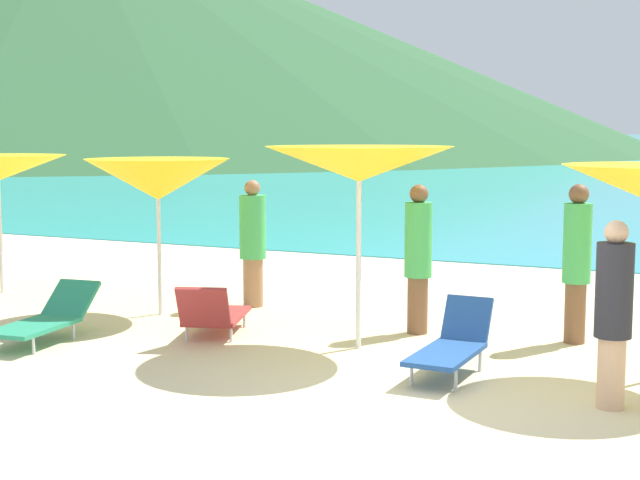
# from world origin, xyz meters

# --- Properties ---
(ground_plane) EXTENTS (50.00, 100.00, 0.30)m
(ground_plane) POSITION_xyz_m (0.00, 10.00, -0.15)
(ground_plane) COLOR beige
(headland_hill) EXTENTS (137.17, 137.17, 29.39)m
(headland_hill) POSITION_xyz_m (-73.16, 83.51, 14.69)
(headland_hill) COLOR #2D5B33
(headland_hill) RESTS_ON ground_plane
(umbrella_2) EXTENTS (2.06, 2.06, 2.10)m
(umbrella_2) POSITION_xyz_m (-4.61, 2.46, 1.82)
(umbrella_2) COLOR silver
(umbrella_2) RESTS_ON ground_plane
(umbrella_3) EXTENTS (2.27, 2.27, 2.30)m
(umbrella_3) POSITION_xyz_m (-1.43, 1.80, 2.10)
(umbrella_3) COLOR silver
(umbrella_3) RESTS_ON ground_plane
(lounge_chair_1) EXTENTS (1.04, 1.55, 0.71)m
(lounge_chair_1) POSITION_xyz_m (-3.23, 1.59, 0.28)
(lounge_chair_1) COLOR #A53333
(lounge_chair_1) RESTS_ON ground_plane
(lounge_chair_6) EXTENTS (0.55, 1.42, 0.72)m
(lounge_chair_6) POSITION_xyz_m (-0.12, 1.16, 0.31)
(lounge_chair_6) COLOR #1E478C
(lounge_chair_6) RESTS_ON ground_plane
(lounge_chair_8) EXTENTS (0.77, 1.65, 0.62)m
(lounge_chair_8) POSITION_xyz_m (-4.90, 0.56, 0.28)
(lounge_chair_8) COLOR #268C66
(lounge_chair_8) RESTS_ON ground_plane
(beachgoer_0) EXTENTS (0.33, 0.33, 1.69)m
(beachgoer_0) POSITION_xyz_m (1.51, 0.65, 0.90)
(beachgoer_0) COLOR #DBAA84
(beachgoer_0) RESTS_ON ground_plane
(beachgoer_2) EXTENTS (0.33, 0.33, 1.83)m
(beachgoer_2) POSITION_xyz_m (-1.08, 2.83, 0.97)
(beachgoer_2) COLOR brown
(beachgoer_2) RESTS_ON ground_plane
(beachgoer_3) EXTENTS (0.37, 0.37, 1.78)m
(beachgoer_3) POSITION_xyz_m (-3.76, 3.50, 0.94)
(beachgoer_3) COLOR #A3704C
(beachgoer_3) RESTS_ON ground_plane
(beachgoer_4) EXTENTS (0.32, 0.32, 1.86)m
(beachgoer_4) POSITION_xyz_m (0.76, 3.13, 1.00)
(beachgoer_4) COLOR brown
(beachgoer_4) RESTS_ON ground_plane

